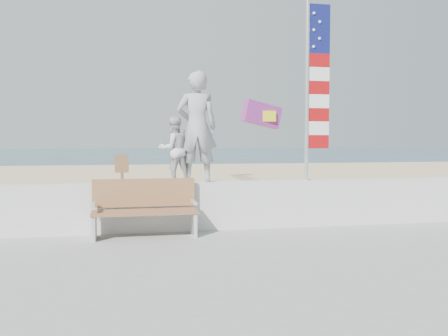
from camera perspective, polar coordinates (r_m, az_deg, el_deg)
The scene contains 9 objects.
ground at distance 7.21m, azimuth 1.28°, elevation -11.61°, with size 220.00×220.00×0.00m, color #2D4A5A.
sand at distance 15.97m, azimuth -5.80°, elevation -3.25°, with size 90.00×40.00×0.08m, color #CBB687.
seawall at distance 9.01m, azimuth -1.50°, elevation -4.52°, with size 30.00×0.35×0.90m, color silver.
adult at distance 8.89m, azimuth -3.30°, elevation 4.95°, with size 0.75×0.49×2.06m, color #999A9F.
child at distance 8.84m, azimuth -6.06°, elevation 2.23°, with size 0.60×0.46×1.23m, color silver.
bench at distance 8.43m, azimuth -9.52°, elevation -4.70°, with size 1.80×0.57×1.00m.
flag at distance 9.55m, azimuth 10.69°, elevation 10.08°, with size 0.50×0.08×3.50m.
parafoil_kite at distance 12.38m, azimuth 4.66°, elevation 6.41°, with size 1.12×0.50×0.75m.
sign at distance 11.23m, azimuth -12.17°, elevation -1.43°, with size 0.32×0.07×1.46m.
Camera 1 is at (-1.52, -6.80, 1.85)m, focal length 38.00 mm.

